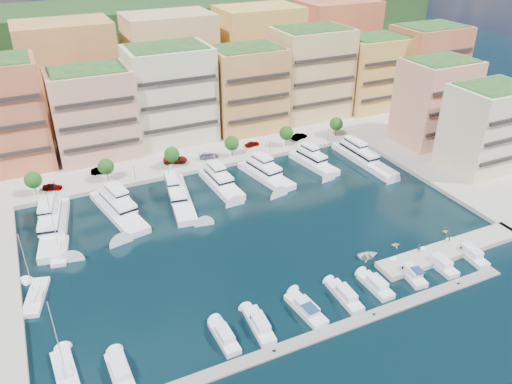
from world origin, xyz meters
The scene contains 60 objects.
ground centered at (0.00, 0.00, 0.00)m, with size 400.00×400.00×0.00m, color black.
north_quay centered at (0.00, 62.00, 0.00)m, with size 220.00×64.00×2.00m, color #9E998E.
east_quay centered at (62.00, -8.00, 0.00)m, with size 34.00×76.00×2.00m, color #9E998E.
hillside centered at (0.00, 110.00, 0.00)m, with size 240.00×40.00×58.00m, color #1B3515.
south_pontoon centered at (-3.00, -30.00, 0.00)m, with size 72.00×2.20×0.35m, color gray.
finger_pier centered at (30.00, -22.00, 0.00)m, with size 32.00×5.00×2.00m, color #9E998E.
apartment_1 centered at (-44.00, 51.99, 14.31)m, with size 20.00×16.50×26.80m.
apartment_2 centered at (-23.00, 49.99, 12.31)m, with size 20.00×15.50×22.80m.
apartment_3 centered at (-2.00, 51.99, 13.81)m, with size 22.00×16.50×25.80m.
apartment_4 centered at (20.00, 49.99, 12.81)m, with size 20.00×15.50×23.80m.
apartment_5 centered at (42.00, 51.99, 14.31)m, with size 22.00×16.50×26.80m.
apartment_6 centered at (64.00, 49.99, 12.31)m, with size 20.00×15.50×22.80m.
apartment_7 centered at (84.00, 47.99, 13.31)m, with size 22.00×16.50×24.80m.
apartment_east_a centered at (62.00, 19.99, 12.31)m, with size 18.00×14.50×22.80m.
apartment_east_b centered at (62.00, 1.99, 11.31)m, with size 18.00×14.50×20.80m.
backblock_1 centered at (-25.00, 74.00, 16.00)m, with size 26.00×18.00×30.00m, color #DDA453.
backblock_2 centered at (5.00, 74.00, 16.00)m, with size 26.00×18.00×30.00m, color #DAB173.
backblock_3 centered at (35.00, 74.00, 16.00)m, with size 26.00×18.00×30.00m, color #DCA650.
backblock_4 centered at (65.00, 74.00, 16.00)m, with size 26.00×18.00×30.00m, color #D66F47.
tree_0 centered at (-40.00, 33.50, 4.74)m, with size 3.80×3.80×5.65m.
tree_1 centered at (-24.00, 33.50, 4.74)m, with size 3.80×3.80×5.65m.
tree_2 centered at (-8.00, 33.50, 4.74)m, with size 3.80×3.80×5.65m.
tree_3 centered at (8.00, 33.50, 4.74)m, with size 3.80×3.80×5.65m.
tree_4 centered at (24.00, 33.50, 4.74)m, with size 3.80×3.80×5.65m.
tree_5 centered at (40.00, 33.50, 4.74)m, with size 3.80×3.80×5.65m.
lamppost_0 centered at (-36.00, 31.20, 3.83)m, with size 0.30×0.30×4.20m.
lamppost_1 centered at (-18.00, 31.20, 3.83)m, with size 0.30×0.30×4.20m.
lamppost_2 centered at (0.00, 31.20, 3.83)m, with size 0.30×0.30×4.20m.
lamppost_3 centered at (18.00, 31.20, 3.83)m, with size 0.30×0.30×4.20m.
lamppost_4 centered at (36.00, 31.20, 3.83)m, with size 0.30×0.30×4.20m.
yacht_0 centered at (-37.73, 18.65, 1.21)m, with size 8.39×23.06×7.30m.
yacht_1 centered at (-24.65, 19.29, 1.09)m, with size 9.14×21.66×7.30m.
yacht_2 centered at (-11.00, 19.21, 1.21)m, with size 7.46×21.78×7.30m.
yacht_3 centered at (-0.19, 21.41, 1.21)m, with size 5.57×16.80×7.30m.
yacht_4 centered at (11.38, 20.96, 1.09)m, with size 8.11×18.09×7.30m.
yacht_5 centered at (25.46, 21.87, 1.21)m, with size 6.56×16.04×7.30m.
yacht_6 centered at (38.30, 18.51, 1.21)m, with size 5.00×23.02×7.30m.
cruiser_0 centered at (-33.38, -24.58, 0.55)m, with size 3.01×7.89×2.55m.
cruiser_2 centered at (-17.68, -24.58, 0.55)m, with size 2.60×7.61×2.55m.
cruiser_3 centered at (-11.82, -24.59, 0.55)m, with size 3.01×8.46×2.55m.
cruiser_4 centered at (-3.44, -24.62, 0.57)m, with size 3.62×8.94×2.66m.
cruiser_5 centered at (4.10, -24.59, 0.55)m, with size 2.69×8.39×2.55m.
cruiser_6 centered at (10.45, -24.58, 0.55)m, with size 2.76×7.34×2.55m.
cruiser_7 centered at (18.05, -24.60, 0.57)m, with size 3.48×7.72×2.66m.
cruiser_8 centered at (24.75, -24.59, 0.55)m, with size 2.65×7.88×2.55m.
cruiser_9 centered at (32.09, -24.59, 0.55)m, with size 3.37×8.70×2.55m.
sailboat_0 centered at (-40.30, -20.96, 0.32)m, with size 3.33×8.54×13.20m.
sailboat_2 centered at (-37.67, 9.41, 0.31)m, with size 4.30×9.74×13.20m.
sailboat_1 centered at (-42.84, -2.56, 0.31)m, with size 5.28×9.98×13.20m.
tender_3 centered at (33.80, -16.55, 0.36)m, with size 1.18×1.37×0.72m, color beige.
tender_1 centered at (21.57, -16.10, 0.43)m, with size 1.41×1.64×0.86m, color beige.
tender_0 centered at (14.68, -16.68, 0.44)m, with size 3.00×4.20×0.87m, color silver.
car_0 centered at (-36.39, 34.54, 1.73)m, with size 1.73×4.30×1.46m, color gray.
car_1 centered at (-24.81, 37.97, 1.78)m, with size 1.64×4.71×1.55m, color gray.
car_2 centered at (-6.54, 36.32, 1.84)m, with size 2.80×6.08×1.69m, color gray.
car_3 centered at (2.08, 35.08, 1.71)m, with size 2.00×4.92×1.43m, color gray.
car_4 centered at (15.53, 37.25, 1.71)m, with size 1.67×4.14×1.41m, color gray.
car_5 centered at (29.64, 36.13, 1.80)m, with size 1.69×4.84×1.60m, color gray.
person_0 centered at (23.35, -20.36, 1.86)m, with size 0.63×0.41×1.73m, color #27264D.
person_1 centered at (31.20, -20.00, 1.76)m, with size 0.74×0.58×1.53m, color brown.
Camera 1 is at (-36.81, -76.49, 56.51)m, focal length 35.00 mm.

